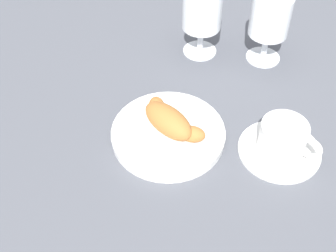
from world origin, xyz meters
name	(u,v)px	position (x,y,z in m)	size (l,w,h in m)	color
ground_plane	(173,133)	(0.00, 0.00, 0.00)	(2.20, 2.20, 0.00)	#4C4F56
pastry_plate	(168,133)	(0.00, -0.02, 0.01)	(0.19, 0.19, 0.02)	white
croissant_large	(169,120)	(0.00, -0.01, 0.04)	(0.13, 0.08, 0.04)	#AD6B33
coffee_cup_near	(283,141)	(0.17, 0.06, 0.03)	(0.14, 0.14, 0.06)	white
juice_glass_left	(270,19)	(0.04, 0.27, 0.09)	(0.08, 0.08, 0.14)	white
juice_glass_right	(202,11)	(-0.08, 0.22, 0.10)	(0.08, 0.08, 0.14)	white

